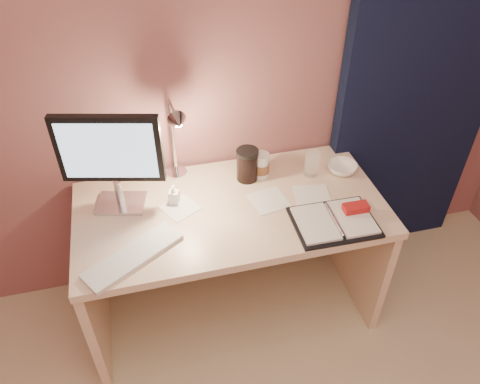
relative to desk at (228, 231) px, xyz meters
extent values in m
plane|color=#8E5255|center=(0.00, 0.30, 0.75)|extent=(3.50, 0.00, 3.50)
cube|color=black|center=(1.05, 0.24, 0.60)|extent=(0.85, 0.08, 2.20)
cube|color=beige|center=(0.00, -0.07, 0.21)|extent=(1.40, 0.70, 0.04)
cube|color=beige|center=(-0.68, -0.07, -0.16)|extent=(0.04, 0.66, 0.69)
cube|color=beige|center=(0.68, -0.07, -0.16)|extent=(0.04, 0.66, 0.69)
cube|color=beige|center=(0.00, 0.26, -0.10)|extent=(1.32, 0.03, 0.55)
cube|color=silver|center=(-0.48, 0.06, 0.23)|extent=(0.25, 0.20, 0.01)
cylinder|color=silver|center=(-0.48, 0.06, 0.30)|extent=(0.04, 0.04, 0.12)
cube|color=black|center=(-0.48, 0.06, 0.54)|extent=(0.44, 0.14, 0.31)
cube|color=#B0D2F0|center=(-0.47, 0.03, 0.54)|extent=(0.38, 0.10, 0.26)
cube|color=silver|center=(-0.45, -0.28, 0.23)|extent=(0.42, 0.33, 0.02)
cube|color=black|center=(0.41, -0.29, 0.23)|extent=(0.36, 0.27, 0.01)
cube|color=silver|center=(0.32, -0.29, 0.24)|extent=(0.16, 0.24, 0.01)
cube|color=silver|center=(0.50, -0.29, 0.24)|extent=(0.16, 0.24, 0.01)
cube|color=#A50E23|center=(0.52, -0.26, 0.27)|extent=(0.11, 0.06, 0.03)
cube|color=silver|center=(0.18, -0.08, 0.23)|extent=(0.19, 0.19, 0.00)
cube|color=silver|center=(0.38, -0.10, 0.23)|extent=(0.19, 0.19, 0.00)
cube|color=silver|center=(-0.22, -0.03, 0.23)|extent=(0.19, 0.19, 0.00)
cylinder|color=white|center=(0.20, 0.11, 0.28)|extent=(0.07, 0.07, 0.12)
cylinder|color=brown|center=(0.20, 0.11, 0.28)|extent=(0.08, 0.08, 0.05)
cylinder|color=white|center=(0.20, 0.11, 0.35)|extent=(0.08, 0.08, 0.01)
cylinder|color=white|center=(0.44, 0.07, 0.29)|extent=(0.07, 0.07, 0.12)
imported|color=white|center=(0.59, 0.05, 0.25)|extent=(0.16, 0.16, 0.05)
imported|color=white|center=(-0.24, 0.02, 0.27)|extent=(0.06, 0.06, 0.10)
cylinder|color=black|center=(0.12, 0.11, 0.30)|extent=(0.10, 0.10, 0.15)
cylinder|color=silver|center=(-0.20, 0.23, 0.23)|extent=(0.10, 0.10, 0.02)
cylinder|color=silver|center=(-0.20, 0.23, 0.44)|extent=(0.02, 0.02, 0.39)
cone|color=silver|center=(-0.22, 0.04, 0.62)|extent=(0.08, 0.07, 0.08)
camera|label=1|loc=(-0.35, -1.62, 1.63)|focal=35.00mm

